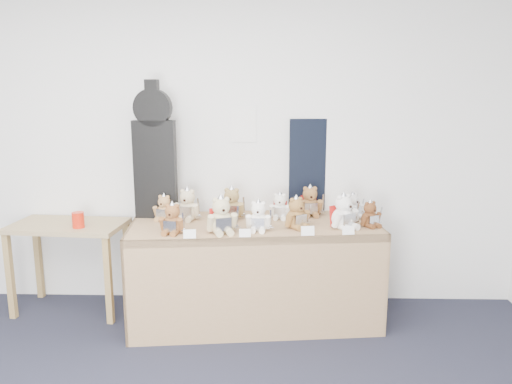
{
  "coord_description": "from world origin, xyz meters",
  "views": [
    {
      "loc": [
        0.84,
        -1.77,
        1.86
      ],
      "look_at": [
        0.74,
        1.97,
        1.09
      ],
      "focal_mm": 35.0,
      "sensor_mm": 36.0,
      "label": 1
    }
  ],
  "objects_px": {
    "teddy_back_centre_right": "(280,207)",
    "teddy_back_end": "(353,207)",
    "red_cup": "(78,220)",
    "teddy_front_far_right": "(344,213)",
    "teddy_front_end": "(370,215)",
    "side_table": "(69,238)",
    "teddy_front_right": "(297,214)",
    "teddy_front_centre": "(258,217)",
    "teddy_back_centre_left": "(232,205)",
    "teddy_back_left": "(187,206)",
    "teddy_back_right": "(310,202)",
    "display_table": "(255,247)",
    "guitar_case": "(155,152)",
    "teddy_back_far_left": "(164,209)",
    "teddy_front_left": "(221,217)",
    "teddy_front_far_left": "(172,220)"
  },
  "relations": [
    {
      "from": "guitar_case",
      "to": "teddy_back_centre_left",
      "type": "height_order",
      "value": "guitar_case"
    },
    {
      "from": "display_table",
      "to": "teddy_front_centre",
      "type": "distance_m",
      "value": 0.31
    },
    {
      "from": "red_cup",
      "to": "teddy_front_right",
      "type": "bearing_deg",
      "value": -4.39
    },
    {
      "from": "side_table",
      "to": "teddy_front_centre",
      "type": "bearing_deg",
      "value": -7.31
    },
    {
      "from": "teddy_back_centre_left",
      "to": "teddy_front_right",
      "type": "bearing_deg",
      "value": -19.52
    },
    {
      "from": "side_table",
      "to": "teddy_front_far_left",
      "type": "relative_size",
      "value": 3.73
    },
    {
      "from": "side_table",
      "to": "teddy_back_end",
      "type": "distance_m",
      "value": 2.38
    },
    {
      "from": "teddy_front_far_left",
      "to": "teddy_front_end",
      "type": "xyz_separation_m",
      "value": [
        1.49,
        0.23,
        -0.01
      ]
    },
    {
      "from": "side_table",
      "to": "teddy_front_left",
      "type": "xyz_separation_m",
      "value": [
        1.33,
        -0.41,
        0.3
      ]
    },
    {
      "from": "red_cup",
      "to": "teddy_back_right",
      "type": "distance_m",
      "value": 1.9
    },
    {
      "from": "teddy_back_centre_left",
      "to": "display_table",
      "type": "bearing_deg",
      "value": -39.06
    },
    {
      "from": "red_cup",
      "to": "teddy_back_centre_right",
      "type": "bearing_deg",
      "value": 5.33
    },
    {
      "from": "teddy_front_centre",
      "to": "teddy_back_centre_left",
      "type": "xyz_separation_m",
      "value": [
        -0.23,
        0.34,
        0.01
      ]
    },
    {
      "from": "teddy_front_far_right",
      "to": "teddy_back_centre_left",
      "type": "distance_m",
      "value": 0.91
    },
    {
      "from": "teddy_back_centre_left",
      "to": "teddy_back_right",
      "type": "bearing_deg",
      "value": 17.83
    },
    {
      "from": "teddy_front_right",
      "to": "teddy_back_centre_right",
      "type": "bearing_deg",
      "value": 79.73
    },
    {
      "from": "teddy_front_end",
      "to": "display_table",
      "type": "bearing_deg",
      "value": 152.21
    },
    {
      "from": "side_table",
      "to": "teddy_front_centre",
      "type": "distance_m",
      "value": 1.66
    },
    {
      "from": "teddy_back_centre_right",
      "to": "teddy_back_end",
      "type": "xyz_separation_m",
      "value": [
        0.6,
        0.03,
        -0.0
      ]
    },
    {
      "from": "red_cup",
      "to": "teddy_back_left",
      "type": "relative_size",
      "value": 0.44
    },
    {
      "from": "red_cup",
      "to": "teddy_back_left",
      "type": "bearing_deg",
      "value": 5.35
    },
    {
      "from": "teddy_front_far_right",
      "to": "teddy_back_far_left",
      "type": "distance_m",
      "value": 1.44
    },
    {
      "from": "teddy_back_centre_right",
      "to": "guitar_case",
      "type": "bearing_deg",
      "value": -176.87
    },
    {
      "from": "side_table",
      "to": "teddy_front_right",
      "type": "height_order",
      "value": "teddy_front_right"
    },
    {
      "from": "guitar_case",
      "to": "teddy_front_centre",
      "type": "xyz_separation_m",
      "value": [
        0.85,
        -0.38,
        -0.44
      ]
    },
    {
      "from": "red_cup",
      "to": "teddy_front_right",
      "type": "xyz_separation_m",
      "value": [
        1.75,
        -0.13,
        0.1
      ]
    },
    {
      "from": "teddy_back_centre_right",
      "to": "teddy_front_end",
      "type": "bearing_deg",
      "value": -14.98
    },
    {
      "from": "red_cup",
      "to": "teddy_front_far_right",
      "type": "height_order",
      "value": "teddy_front_far_right"
    },
    {
      "from": "red_cup",
      "to": "teddy_front_far_left",
      "type": "height_order",
      "value": "teddy_front_far_left"
    },
    {
      "from": "teddy_back_centre_left",
      "to": "teddy_back_centre_right",
      "type": "distance_m",
      "value": 0.4
    },
    {
      "from": "side_table",
      "to": "teddy_front_left",
      "type": "height_order",
      "value": "teddy_front_left"
    },
    {
      "from": "teddy_front_end",
      "to": "teddy_back_end",
      "type": "bearing_deg",
      "value": 80.71
    },
    {
      "from": "teddy_front_centre",
      "to": "teddy_back_end",
      "type": "bearing_deg",
      "value": 32.11
    },
    {
      "from": "teddy_front_far_right",
      "to": "teddy_back_left",
      "type": "height_order",
      "value": "teddy_front_far_right"
    },
    {
      "from": "teddy_back_end",
      "to": "display_table",
      "type": "bearing_deg",
      "value": 163.41
    },
    {
      "from": "red_cup",
      "to": "display_table",
      "type": "bearing_deg",
      "value": -3.24
    },
    {
      "from": "guitar_case",
      "to": "teddy_front_end",
      "type": "distance_m",
      "value": 1.79
    },
    {
      "from": "teddy_front_end",
      "to": "side_table",
      "type": "bearing_deg",
      "value": 147.58
    },
    {
      "from": "teddy_front_centre",
      "to": "teddy_back_centre_left",
      "type": "distance_m",
      "value": 0.41
    },
    {
      "from": "red_cup",
      "to": "teddy_back_left",
      "type": "distance_m",
      "value": 0.88
    },
    {
      "from": "teddy_front_left",
      "to": "side_table",
      "type": "bearing_deg",
      "value": 144.11
    },
    {
      "from": "side_table",
      "to": "red_cup",
      "type": "relative_size",
      "value": 7.51
    },
    {
      "from": "red_cup",
      "to": "teddy_back_far_left",
      "type": "height_order",
      "value": "teddy_back_far_left"
    },
    {
      "from": "teddy_front_right",
      "to": "teddy_back_far_left",
      "type": "xyz_separation_m",
      "value": [
        -1.06,
        0.21,
        -0.01
      ]
    },
    {
      "from": "teddy_front_end",
      "to": "teddy_back_centre_right",
      "type": "bearing_deg",
      "value": 133.65
    },
    {
      "from": "side_table",
      "to": "teddy_back_far_left",
      "type": "distance_m",
      "value": 0.87
    },
    {
      "from": "display_table",
      "to": "teddy_front_far_right",
      "type": "bearing_deg",
      "value": -11.27
    },
    {
      "from": "teddy_front_right",
      "to": "teddy_back_centre_right",
      "type": "relative_size",
      "value": 1.14
    },
    {
      "from": "teddy_front_right",
      "to": "teddy_front_far_right",
      "type": "bearing_deg",
      "value": -34.33
    },
    {
      "from": "teddy_back_far_left",
      "to": "red_cup",
      "type": "bearing_deg",
      "value": -159.47
    }
  ]
}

